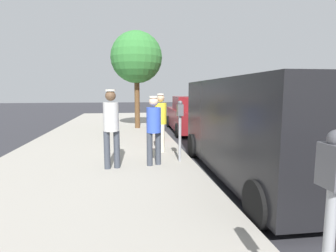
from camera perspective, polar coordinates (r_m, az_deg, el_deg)
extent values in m
plane|color=#2D2D33|center=(6.72, 15.07, -9.32)|extent=(80.00, 80.00, 0.00)
cube|color=#9E998E|center=(6.22, -16.47, -10.01)|extent=(5.00, 32.00, 0.15)
cylinder|color=gray|center=(6.73, 2.53, -2.69)|extent=(0.07, 0.07, 1.15)
cube|color=#4C4C51|center=(6.64, 2.56, 3.39)|extent=(0.14, 0.18, 0.28)
sphere|color=#47474C|center=(6.63, 2.57, 4.85)|extent=(0.12, 0.12, 0.12)
cube|color=#4C4C51|center=(2.01, 31.77, -7.15)|extent=(0.14, 0.18, 0.28)
cylinder|color=beige|center=(7.98, -1.85, -2.34)|extent=(0.14, 0.14, 0.81)
cylinder|color=beige|center=(7.78, -1.23, -2.60)|extent=(0.14, 0.14, 0.81)
cylinder|color=yellow|center=(7.79, -1.56, 2.65)|extent=(0.34, 0.34, 0.61)
sphere|color=tan|center=(7.77, -1.57, 5.90)|extent=(0.22, 0.22, 0.22)
cylinder|color=silver|center=(7.77, -1.58, 6.71)|extent=(0.21, 0.21, 0.04)
cylinder|color=#383D47|center=(6.39, -3.89, -4.91)|extent=(0.14, 0.14, 0.79)
cylinder|color=#383D47|center=(6.48, -2.11, -4.72)|extent=(0.14, 0.14, 0.79)
cylinder|color=blue|center=(6.33, -3.03, 1.28)|extent=(0.34, 0.34, 0.59)
sphere|color=beige|center=(6.30, -3.06, 5.18)|extent=(0.21, 0.21, 0.21)
cylinder|color=silver|center=(6.29, -3.07, 6.15)|extent=(0.20, 0.20, 0.04)
cylinder|color=#383D47|center=(6.27, -12.74, -4.99)|extent=(0.14, 0.14, 0.86)
cylinder|color=#383D47|center=(6.30, -10.75, -4.86)|extent=(0.14, 0.14, 0.86)
cylinder|color=#B7B7B7|center=(6.17, -11.93, 1.91)|extent=(0.34, 0.34, 0.64)
sphere|color=brown|center=(6.14, -12.04, 6.27)|extent=(0.23, 0.23, 0.23)
cylinder|color=silver|center=(6.14, -12.07, 7.35)|extent=(0.22, 0.22, 0.04)
cube|color=black|center=(6.11, 18.56, 0.10)|extent=(2.10, 5.24, 1.96)
cube|color=black|center=(8.34, 11.30, 4.90)|extent=(1.84, 0.12, 0.88)
cylinder|color=black|center=(7.85, 5.41, -4.12)|extent=(0.23, 0.68, 0.68)
cylinder|color=black|center=(8.47, 18.07, -3.61)|extent=(0.23, 0.68, 0.68)
cylinder|color=black|center=(4.12, 18.63, -15.34)|extent=(0.23, 0.68, 0.68)
cube|color=maroon|center=(12.76, 4.94, 1.55)|extent=(1.98, 4.46, 0.89)
cube|color=maroon|center=(12.49, 5.18, 4.83)|extent=(1.67, 2.04, 0.60)
cylinder|color=black|center=(14.28, 0.24, 0.96)|extent=(0.24, 0.61, 0.60)
cylinder|color=black|center=(14.58, 6.96, 1.04)|extent=(0.24, 0.61, 0.60)
cylinder|color=black|center=(11.04, 2.24, -0.96)|extent=(0.24, 0.61, 0.60)
cylinder|color=black|center=(11.42, 10.80, -0.80)|extent=(0.24, 0.61, 0.60)
cylinder|color=brown|center=(12.91, -6.53, 5.05)|extent=(0.24, 0.24, 2.47)
sphere|color=#337A35|center=(12.99, -6.66, 14.21)|extent=(2.39, 2.39, 2.39)
cylinder|color=red|center=(9.91, -1.65, -0.75)|extent=(0.24, 0.24, 0.70)
sphere|color=red|center=(9.86, -1.66, 1.61)|extent=(0.20, 0.20, 0.20)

